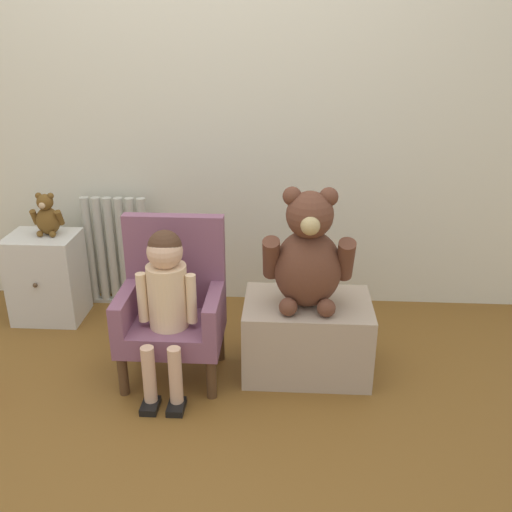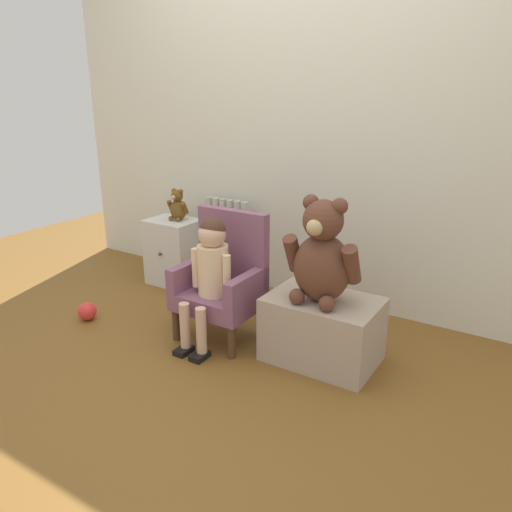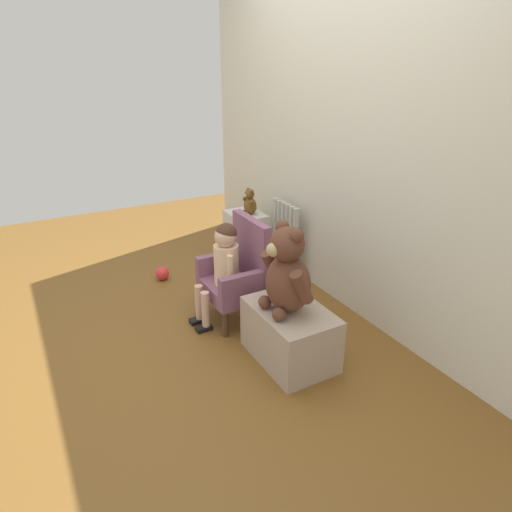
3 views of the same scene
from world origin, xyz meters
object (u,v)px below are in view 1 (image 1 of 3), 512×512
Objects in this scene: child_figure at (166,290)px; low_bench at (307,336)px; large_teddy_bear at (308,256)px; radiator at (117,252)px; child_armchair at (173,304)px; small_teddy_bear at (47,216)px; small_dresser at (47,277)px.

child_figure is 0.69m from low_bench.
large_teddy_bear reaches higher than low_bench.
child_figure is (0.45, -0.78, 0.16)m from radiator.
small_teddy_bear is at bearing 146.66° from child_armchair.
small_teddy_bear is (-0.29, -0.18, 0.26)m from radiator.
child_armchair is 1.27× the size of low_bench.
low_bench is at bearing 4.06° from child_armchair.
large_teddy_bear is at bearing 12.25° from child_figure.
small_dresser is 0.91m from child_armchair.
radiator is at bearing 123.96° from child_armchair.
large_teddy_bear is 2.39× the size of small_teddy_bear.
child_figure is (0.78, -0.58, 0.23)m from small_dresser.
low_bench is at bearing -30.65° from radiator.
child_figure reaches higher than low_bench.
radiator is at bearing 31.36° from small_teddy_bear.
large_teddy_bear is (1.04, -0.65, 0.27)m from radiator.
child_armchair reaches higher than small_dresser.
large_teddy_bear is at bearing -106.04° from low_bench.
child_armchair is at bearing 90.00° from child_figure.
small_dresser is 0.89× the size of large_teddy_bear.
large_teddy_bear is 1.41m from small_teddy_bear.
small_teddy_bear is (-0.74, 0.49, 0.23)m from child_armchair.
small_teddy_bear is at bearing 160.53° from large_teddy_bear.
low_bench is 1.06× the size of large_teddy_bear.
radiator is at bearing 148.06° from large_teddy_bear.
small_teddy_bear is at bearing 30.43° from small_dresser.
large_teddy_bear is (1.37, -0.45, 0.34)m from small_dresser.
radiator is 1.25m from large_teddy_bear.
large_teddy_bear is (-0.01, -0.03, 0.41)m from low_bench.
small_dresser is 1.44m from low_bench.
radiator is 1.10× the size of low_bench.
radiator is 2.80× the size of small_teddy_bear.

